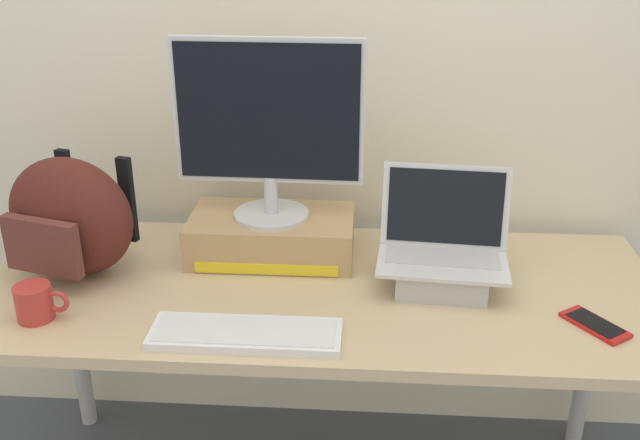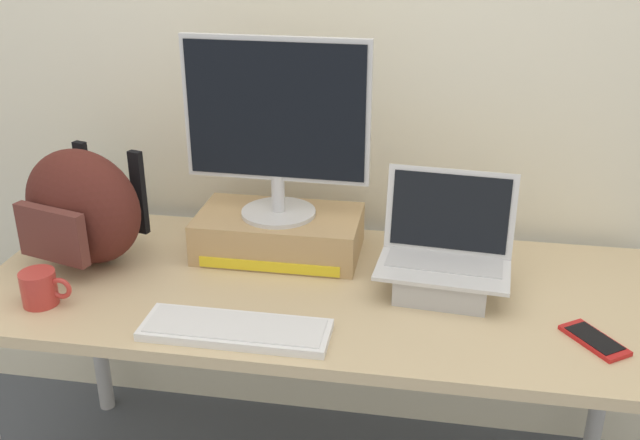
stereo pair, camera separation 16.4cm
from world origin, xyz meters
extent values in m
cube|color=silver|center=(0.00, 0.46, 1.30)|extent=(7.00, 0.10, 2.60)
cube|color=tan|center=(0.00, 0.00, 0.70)|extent=(1.72, 0.71, 0.03)
cylinder|color=#B2B2B7|center=(-0.80, 0.30, 0.34)|extent=(0.05, 0.05, 0.69)
cylinder|color=#B2B2B7|center=(0.80, 0.30, 0.34)|extent=(0.05, 0.05, 0.69)
cube|color=tan|center=(-0.14, 0.17, 0.77)|extent=(0.44, 0.25, 0.11)
cube|color=yellow|center=(-0.14, 0.04, 0.74)|extent=(0.38, 0.00, 0.03)
cylinder|color=silver|center=(-0.14, 0.17, 0.84)|extent=(0.20, 0.20, 0.01)
cylinder|color=silver|center=(-0.14, 0.17, 0.89)|extent=(0.04, 0.04, 0.10)
cube|color=silver|center=(-0.14, 0.17, 1.12)|extent=(0.49, 0.03, 0.37)
cube|color=black|center=(-0.14, 0.15, 1.12)|extent=(0.47, 0.01, 0.35)
cube|color=#ADADB2|center=(0.31, 0.02, 0.75)|extent=(0.24, 0.22, 0.07)
cube|color=silver|center=(0.31, 0.02, 0.79)|extent=(0.34, 0.24, 0.01)
cube|color=#B7B7BC|center=(0.31, 0.03, 0.79)|extent=(0.29, 0.14, 0.00)
cube|color=silver|center=(0.31, 0.10, 0.90)|extent=(0.32, 0.07, 0.21)
cube|color=black|center=(0.31, 0.10, 0.90)|extent=(0.29, 0.06, 0.19)
cube|color=white|center=(-0.15, -0.26, 0.73)|extent=(0.43, 0.14, 0.02)
cube|color=silver|center=(-0.15, -0.26, 0.74)|extent=(0.40, 0.12, 0.00)
ellipsoid|color=#4C1E19|center=(-0.64, 0.03, 0.87)|extent=(0.39, 0.29, 0.31)
cube|color=brown|center=(-0.67, -0.08, 0.84)|extent=(0.21, 0.09, 0.14)
cube|color=black|center=(-0.70, 0.17, 0.89)|extent=(0.04, 0.03, 0.23)
cube|color=black|center=(-0.52, 0.12, 0.89)|extent=(0.04, 0.03, 0.23)
cylinder|color=#B2332D|center=(-0.65, -0.21, 0.76)|extent=(0.08, 0.08, 0.09)
torus|color=#B2332D|center=(-0.59, -0.21, 0.76)|extent=(0.06, 0.01, 0.06)
cube|color=red|center=(0.64, -0.15, 0.72)|extent=(0.14, 0.16, 0.01)
cube|color=black|center=(0.64, -0.15, 0.73)|extent=(0.12, 0.13, 0.00)
sphere|color=#2393CC|center=(-0.75, 0.27, 0.77)|extent=(0.10, 0.10, 0.10)
sphere|color=black|center=(-0.76, 0.23, 0.78)|extent=(0.01, 0.01, 0.01)
sphere|color=black|center=(-0.73, 0.23, 0.78)|extent=(0.01, 0.01, 0.01)
camera|label=1|loc=(0.11, -1.60, 1.60)|focal=40.34mm
camera|label=2|loc=(0.27, -1.58, 1.60)|focal=40.34mm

